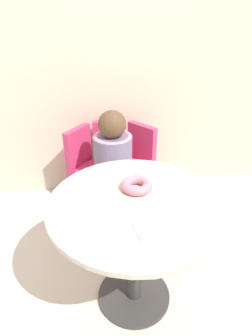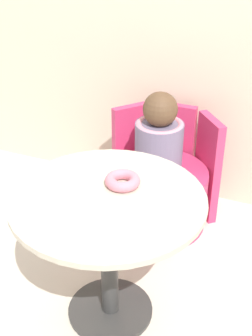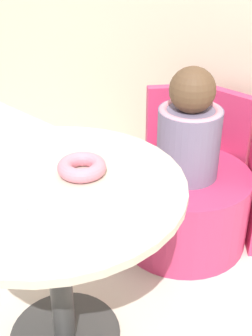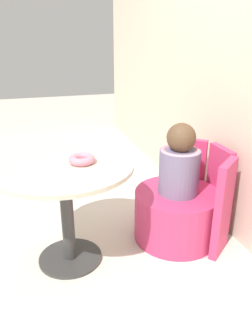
% 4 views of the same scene
% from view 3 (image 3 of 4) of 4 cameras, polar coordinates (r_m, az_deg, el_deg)
% --- Properties ---
extents(ground_plane, '(12.00, 12.00, 0.00)m').
position_cam_3_polar(ground_plane, '(1.90, -7.76, -17.64)').
color(ground_plane, beige).
extents(round_table, '(0.81, 0.81, 0.66)m').
position_cam_3_polar(round_table, '(1.49, -8.65, -6.69)').
color(round_table, '#333333').
rests_on(round_table, ground_plane).
extents(tub_chair, '(0.58, 0.58, 0.35)m').
position_cam_3_polar(tub_chair, '(2.15, 7.04, -4.70)').
color(tub_chair, '#C63360').
rests_on(tub_chair, ground_plane).
extents(booth_backrest, '(0.68, 0.25, 0.64)m').
position_cam_3_polar(booth_backrest, '(2.25, 10.91, 0.94)').
color(booth_backrest, '#C63360').
rests_on(booth_backrest, ground_plane).
extents(child_figure, '(0.27, 0.27, 0.48)m').
position_cam_3_polar(child_figure, '(1.96, 7.75, 4.67)').
color(child_figure, slate).
rests_on(child_figure, tub_chair).
extents(donut, '(0.15, 0.15, 0.05)m').
position_cam_3_polar(donut, '(1.43, -5.41, 0.11)').
color(donut, pink).
rests_on(donut, round_table).
extents(paper_napkin, '(0.12, 0.12, 0.01)m').
position_cam_3_polar(paper_napkin, '(1.30, -14.94, -5.30)').
color(paper_napkin, white).
rests_on(paper_napkin, round_table).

